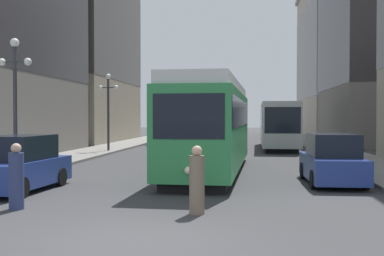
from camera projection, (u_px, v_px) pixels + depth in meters
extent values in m
plane|color=#38383A|center=(135.00, 241.00, 9.39)|extent=(200.00, 200.00, 0.00)
cube|color=gray|center=(147.00, 139.00, 50.04)|extent=(3.19, 120.00, 0.15)
cube|color=gray|center=(306.00, 140.00, 48.19)|extent=(3.19, 120.00, 0.15)
cube|color=black|center=(212.00, 168.00, 20.91)|extent=(2.67, 11.82, 0.35)
cube|color=#2D8447|center=(212.00, 129.00, 20.87)|extent=(3.10, 12.86, 3.10)
cube|color=black|center=(212.00, 113.00, 20.85)|extent=(3.11, 12.35, 1.08)
cube|color=silver|center=(212.00, 88.00, 20.82)|extent=(2.88, 12.59, 0.44)
cube|color=black|center=(189.00, 116.00, 14.57)|extent=(2.21, 0.17, 1.40)
sphere|color=#F2EACC|center=(188.00, 170.00, 14.54)|extent=(0.24, 0.24, 0.24)
cube|color=black|center=(278.00, 146.00, 36.95)|extent=(2.39, 11.24, 0.35)
cube|color=#B7B7BA|center=(278.00, 124.00, 36.91)|extent=(2.79, 12.22, 3.10)
cube|color=black|center=(278.00, 117.00, 36.89)|extent=(2.81, 11.73, 1.30)
cube|color=black|center=(283.00, 120.00, 30.89)|extent=(2.31, 0.12, 1.71)
cylinder|color=black|center=(16.00, 176.00, 17.11)|extent=(0.22, 0.65, 0.64)
cylinder|color=black|center=(22.00, 188.00, 14.23)|extent=(0.22, 0.65, 0.64)
cylinder|color=black|center=(61.00, 177.00, 16.82)|extent=(0.22, 0.65, 0.64)
cube|color=navy|center=(19.00, 173.00, 15.66)|extent=(2.05, 4.35, 0.84)
cube|color=black|center=(20.00, 147.00, 15.75)|extent=(1.72, 2.43, 0.80)
cylinder|color=black|center=(150.00, 141.00, 41.32)|extent=(0.19, 0.64, 0.64)
cylinder|color=black|center=(157.00, 140.00, 44.10)|extent=(0.19, 0.64, 0.64)
cylinder|color=black|center=(170.00, 141.00, 41.10)|extent=(0.19, 0.64, 0.64)
cylinder|color=black|center=(175.00, 140.00, 43.88)|extent=(0.19, 0.64, 0.64)
cube|color=slate|center=(163.00, 137.00, 42.60)|extent=(1.86, 4.55, 0.84)
cube|color=black|center=(163.00, 128.00, 42.69)|extent=(1.62, 2.51, 0.80)
cylinder|color=black|center=(348.00, 171.00, 18.60)|extent=(0.19, 0.64, 0.64)
cylinder|color=black|center=(366.00, 180.00, 15.93)|extent=(0.19, 0.64, 0.64)
cylinder|color=black|center=(303.00, 171.00, 18.77)|extent=(0.19, 0.64, 0.64)
cylinder|color=black|center=(313.00, 180.00, 16.10)|extent=(0.19, 0.64, 0.64)
cube|color=navy|center=(332.00, 167.00, 17.34)|extent=(1.86, 4.34, 0.84)
cube|color=black|center=(333.00, 145.00, 17.22)|extent=(1.62, 2.40, 0.80)
cylinder|color=#6B5B4C|center=(197.00, 185.00, 11.95)|extent=(0.38, 0.38, 1.46)
sphere|color=tan|center=(197.00, 151.00, 11.93)|extent=(0.26, 0.26, 0.26)
cylinder|color=navy|center=(16.00, 181.00, 12.57)|extent=(0.39, 0.39, 1.48)
sphere|color=tan|center=(16.00, 148.00, 12.55)|extent=(0.26, 0.26, 0.26)
cylinder|color=#333338|center=(15.00, 110.00, 19.37)|extent=(0.16, 0.16, 5.11)
sphere|color=white|center=(15.00, 43.00, 19.31)|extent=(0.36, 0.36, 0.36)
sphere|color=white|center=(2.00, 62.00, 19.39)|extent=(0.31, 0.31, 0.31)
sphere|color=white|center=(28.00, 62.00, 19.27)|extent=(0.31, 0.31, 0.31)
cube|color=#333338|center=(15.00, 62.00, 19.33)|extent=(1.10, 0.06, 0.06)
cylinder|color=#333338|center=(108.00, 115.00, 32.40)|extent=(0.16, 0.16, 4.84)
sphere|color=white|center=(108.00, 77.00, 32.34)|extent=(0.36, 0.36, 0.36)
sphere|color=white|center=(100.00, 88.00, 32.42)|extent=(0.31, 0.31, 0.31)
sphere|color=white|center=(116.00, 87.00, 32.30)|extent=(0.31, 0.31, 0.31)
cube|color=#333338|center=(108.00, 88.00, 32.36)|extent=(1.10, 0.06, 0.06)
cube|color=gray|center=(53.00, 22.00, 46.37)|extent=(13.49, 16.49, 23.27)
cube|color=#494440|center=(53.00, 10.00, 46.34)|extent=(13.53, 16.53, 13.96)
cube|color=#A89E8E|center=(361.00, 61.00, 61.35)|extent=(14.01, 21.36, 19.23)
cube|color=#544F4E|center=(361.00, 53.00, 61.33)|extent=(14.05, 21.40, 11.54)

